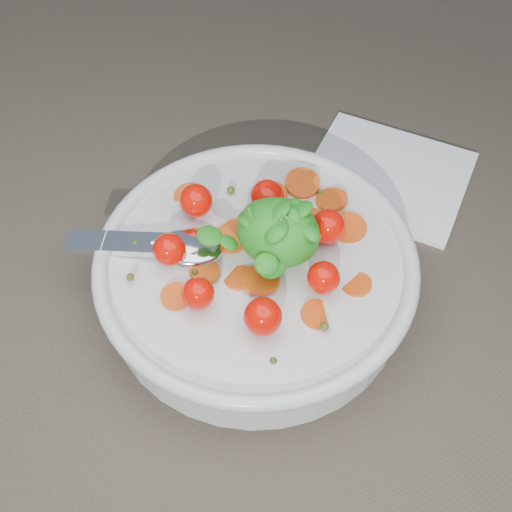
% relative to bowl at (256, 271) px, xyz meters
% --- Properties ---
extents(ground, '(6.00, 6.00, 0.00)m').
position_rel_bowl_xyz_m(ground, '(-0.00, 0.01, -0.04)').
color(ground, '#6B5F4C').
rests_on(ground, ground).
extents(bowl, '(0.32, 0.30, 0.13)m').
position_rel_bowl_xyz_m(bowl, '(0.00, 0.00, 0.00)').
color(bowl, silver).
rests_on(bowl, ground).
extents(napkin, '(0.17, 0.15, 0.01)m').
position_rel_bowl_xyz_m(napkin, '(0.07, 0.20, -0.03)').
color(napkin, white).
rests_on(napkin, ground).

